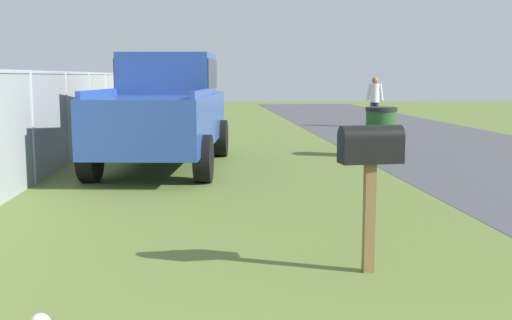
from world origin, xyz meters
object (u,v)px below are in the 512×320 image
object	(u,v)px
mailbox	(371,155)
pedestrian	(375,98)
trash_bin	(381,132)
pickup_truck	(165,107)

from	to	relation	value
mailbox	pedestrian	xyz separation A→B (m)	(15.09, -4.20, -0.07)
mailbox	trash_bin	bearing A→B (deg)	-23.02
mailbox	pedestrian	bearing A→B (deg)	-21.93
trash_bin	mailbox	bearing A→B (deg)	163.34
mailbox	pedestrian	distance (m)	15.67
pedestrian	mailbox	bearing A→B (deg)	-175.38
mailbox	trash_bin	distance (m)	7.93
trash_bin	pickup_truck	bearing A→B (deg)	103.25
trash_bin	pedestrian	distance (m)	7.76
mailbox	pickup_truck	bearing A→B (deg)	11.37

